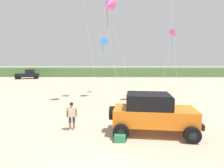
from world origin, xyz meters
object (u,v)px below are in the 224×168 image
(distant_pickup, at_px, (28,74))
(kite_black_sled, at_px, (104,42))
(person_watching, at_px, (72,115))
(kite_yellow_diamond, at_px, (109,5))
(jeep, at_px, (153,113))
(kite_purple_stunt, at_px, (173,34))
(cooler_box, at_px, (120,138))

(distant_pickup, relative_size, kite_black_sled, 0.74)
(distant_pickup, bearing_deg, person_watching, -61.79)
(kite_yellow_diamond, bearing_deg, kite_black_sled, 100.72)
(jeep, bearing_deg, kite_purple_stunt, 68.97)
(person_watching, height_order, kite_yellow_diamond, kite_yellow_diamond)
(kite_yellow_diamond, bearing_deg, kite_purple_stunt, 22.87)
(kite_black_sled, bearing_deg, kite_yellow_diamond, -79.28)
(kite_black_sled, bearing_deg, cooler_box, -83.89)
(distant_pickup, distance_m, kite_purple_stunt, 31.69)
(person_watching, xyz_separation_m, distant_pickup, (-16.01, 29.85, 0.00))
(person_watching, height_order, distant_pickup, distant_pickup)
(jeep, distance_m, cooler_box, 2.37)
(kite_black_sled, bearing_deg, person_watching, -95.85)
(cooler_box, xyz_separation_m, kite_purple_stunt, (6.59, 13.42, 6.85))
(person_watching, bearing_deg, kite_black_sled, 84.15)
(cooler_box, bearing_deg, kite_purple_stunt, 61.99)
(distant_pickup, bearing_deg, kite_purple_stunt, -35.40)
(cooler_box, distance_m, kite_black_sled, 15.19)
(cooler_box, xyz_separation_m, kite_black_sled, (-1.49, 13.90, 5.94))
(jeep, bearing_deg, person_watching, 173.74)
(jeep, relative_size, kite_purple_stunt, 0.65)
(person_watching, xyz_separation_m, cooler_box, (2.75, -1.59, -0.75))
(jeep, height_order, kite_yellow_diamond, kite_yellow_diamond)
(distant_pickup, distance_m, kite_yellow_diamond, 28.99)
(kite_yellow_diamond, bearing_deg, distant_pickup, 130.34)
(jeep, height_order, cooler_box, jeep)
(cooler_box, height_order, kite_black_sled, kite_black_sled)
(kite_purple_stunt, bearing_deg, kite_black_sled, 176.62)
(kite_black_sled, xyz_separation_m, kite_yellow_diamond, (0.68, -3.60, 3.27))
(jeep, bearing_deg, kite_black_sled, 104.58)
(jeep, distance_m, person_watching, 4.63)
(distant_pickup, bearing_deg, cooler_box, -59.18)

